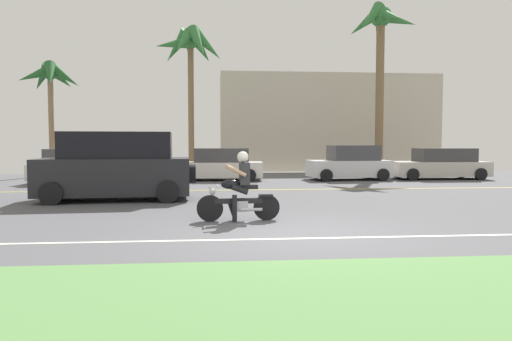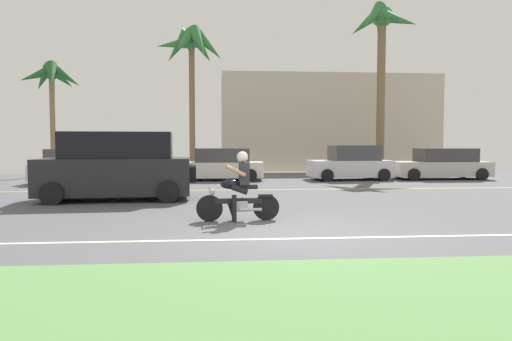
% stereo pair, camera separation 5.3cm
% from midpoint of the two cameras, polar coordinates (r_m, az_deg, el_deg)
% --- Properties ---
extents(ground, '(56.00, 30.00, 0.04)m').
position_cam_midpoint_polar(ground, '(11.83, 2.17, -5.01)').
color(ground, '#545459').
extents(grass_median, '(56.00, 3.80, 0.06)m').
position_cam_midpoint_polar(grass_median, '(5.04, 12.81, -16.12)').
color(grass_median, '#5B8C4C').
rests_on(grass_median, ground).
extents(lane_line_near, '(50.40, 0.12, 0.01)m').
position_cam_midpoint_polar(lane_line_near, '(8.46, 5.15, -8.24)').
color(lane_line_near, silver).
rests_on(lane_line_near, ground).
extents(lane_line_far, '(50.40, 0.12, 0.01)m').
position_cam_midpoint_polar(lane_line_far, '(17.04, -0.07, -2.36)').
color(lane_line_far, yellow).
rests_on(lane_line_far, ground).
extents(motorcyclist, '(1.82, 0.60, 1.52)m').
position_cam_midpoint_polar(motorcyclist, '(10.23, -2.21, -2.58)').
color(motorcyclist, black).
rests_on(motorcyclist, ground).
extents(suv_nearby, '(4.63, 2.34, 2.03)m').
position_cam_midpoint_polar(suv_nearby, '(14.56, -16.74, 0.38)').
color(suv_nearby, '#232328').
rests_on(suv_nearby, ground).
extents(parked_car_0, '(4.57, 2.09, 1.45)m').
position_cam_midpoint_polar(parked_car_0, '(21.05, -20.22, 0.38)').
color(parked_car_0, white).
rests_on(parked_car_0, ground).
extents(parked_car_1, '(4.26, 2.07, 1.46)m').
position_cam_midpoint_polar(parked_car_1, '(21.52, -4.70, 0.65)').
color(parked_car_1, white).
rests_on(parked_car_1, ground).
extents(parked_car_2, '(3.77, 2.08, 1.60)m').
position_cam_midpoint_polar(parked_car_2, '(22.08, 11.29, 0.80)').
color(parked_car_2, silver).
rests_on(parked_car_2, ground).
extents(parked_car_3, '(4.47, 1.94, 1.46)m').
position_cam_midpoint_polar(parked_car_3, '(23.77, 21.45, 0.68)').
color(parked_car_3, beige).
rests_on(parked_car_3, ground).
extents(palm_tree_0, '(3.10, 3.14, 5.90)m').
position_cam_midpoint_polar(palm_tree_0, '(26.58, -23.79, 9.91)').
color(palm_tree_0, '#846B4C').
rests_on(palm_tree_0, ground).
extents(palm_tree_1, '(3.63, 3.82, 9.08)m').
position_cam_midpoint_polar(palm_tree_1, '(26.55, 14.85, 15.65)').
color(palm_tree_1, brown).
rests_on(palm_tree_1, ground).
extents(palm_tree_2, '(3.56, 3.62, 7.50)m').
position_cam_midpoint_polar(palm_tree_2, '(24.39, -8.09, 14.26)').
color(palm_tree_2, brown).
rests_on(palm_tree_2, ground).
extents(building_far, '(13.51, 4.00, 5.93)m').
position_cam_midpoint_polar(building_far, '(30.48, 8.47, 5.70)').
color(building_far, beige).
rests_on(building_far, ground).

